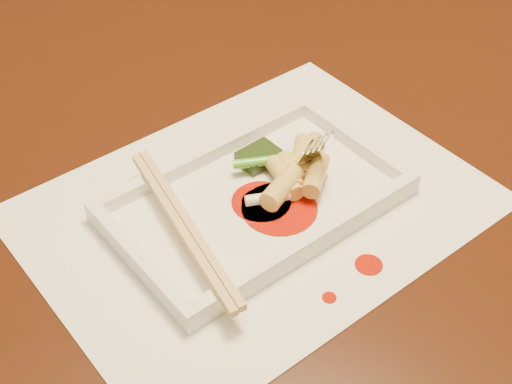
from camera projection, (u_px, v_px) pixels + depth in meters
table at (195, 228)px, 0.78m from camera, size 1.40×0.90×0.75m
placemat at (256, 207)px, 0.65m from camera, size 0.40×0.30×0.00m
sauce_splatter_a at (369, 265)px, 0.60m from camera, size 0.02×0.02×0.00m
sauce_splatter_b at (329, 298)px, 0.57m from camera, size 0.01×0.01×0.00m
plate_base at (256, 203)px, 0.65m from camera, size 0.26×0.16×0.01m
plate_rim_far at (208, 153)px, 0.68m from camera, size 0.26×0.01×0.01m
plate_rim_near at (311, 241)px, 0.60m from camera, size 0.26×0.01×0.01m
plate_rim_left at (138, 259)px, 0.59m from camera, size 0.01×0.14×0.01m
plate_rim_right at (355, 141)px, 0.70m from camera, size 0.01×0.14×0.01m
veg_piece at (259, 156)px, 0.68m from camera, size 0.04×0.03×0.01m
scallion_white at (268, 198)px, 0.63m from camera, size 0.04×0.03×0.01m
scallion_green at (278, 159)px, 0.67m from camera, size 0.08×0.05×0.01m
chopstick_a at (180, 227)px, 0.60m from camera, size 0.04×0.20×0.01m
chopstick_b at (188, 223)px, 0.60m from camera, size 0.04×0.20×0.01m
fork at (304, 96)px, 0.64m from camera, size 0.09×0.10×0.14m
sauce_blob_0 at (262, 202)px, 0.64m from camera, size 0.04×0.04×0.00m
sauce_blob_1 at (280, 208)px, 0.64m from camera, size 0.07×0.07×0.00m
sauce_blob_2 at (261, 202)px, 0.64m from camera, size 0.05×0.05×0.00m
rice_cake_0 at (309, 161)px, 0.67m from camera, size 0.05×0.04×0.02m
rice_cake_1 at (284, 178)px, 0.65m from camera, size 0.03×0.05×0.02m
rice_cake_2 at (282, 187)px, 0.64m from camera, size 0.05×0.04×0.02m
rice_cake_3 at (304, 172)px, 0.66m from camera, size 0.04×0.04×0.02m
rice_cake_4 at (289, 174)px, 0.66m from camera, size 0.04×0.05×0.02m
rice_cake_5 at (316, 175)px, 0.65m from camera, size 0.05×0.04×0.02m
rice_cake_6 at (306, 153)px, 0.68m from camera, size 0.05×0.03×0.02m
rice_cake_7 at (301, 155)px, 0.68m from camera, size 0.04×0.04×0.02m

